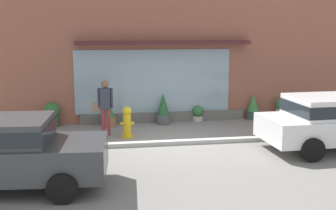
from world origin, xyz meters
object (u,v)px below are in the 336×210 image
(potted_plant_window_center, at_px, (163,109))
(potted_plant_near_hydrant, at_px, (198,113))
(fire_hydrant, at_px, (127,122))
(potted_plant_low_front, at_px, (52,114))
(pedestrian_with_handbag, at_px, (105,103))
(potted_plant_window_left, at_px, (281,108))
(potted_plant_doorstep, at_px, (109,114))
(potted_plant_by_entrance, at_px, (253,107))

(potted_plant_window_center, height_order, potted_plant_near_hydrant, potted_plant_window_center)
(fire_hydrant, xyz_separation_m, potted_plant_low_front, (-2.46, 1.98, -0.06))
(pedestrian_with_handbag, height_order, potted_plant_window_left, pedestrian_with_handbag)
(pedestrian_with_handbag, bearing_deg, potted_plant_doorstep, -86.29)
(pedestrian_with_handbag, bearing_deg, potted_plant_near_hydrant, -144.53)
(potted_plant_window_center, bearing_deg, potted_plant_near_hydrant, 12.32)
(potted_plant_near_hydrant, bearing_deg, pedestrian_with_handbag, -154.60)
(potted_plant_by_entrance, relative_size, potted_plant_doorstep, 1.08)
(potted_plant_low_front, distance_m, potted_plant_near_hydrant, 5.20)
(fire_hydrant, bearing_deg, potted_plant_low_front, 141.13)
(potted_plant_by_entrance, xyz_separation_m, potted_plant_near_hydrant, (-2.13, 0.01, -0.17))
(potted_plant_by_entrance, xyz_separation_m, potted_plant_doorstep, (-5.40, -0.34, -0.04))
(fire_hydrant, height_order, potted_plant_by_entrance, potted_plant_by_entrance)
(potted_plant_low_front, relative_size, potted_plant_window_left, 1.05)
(potted_plant_low_front, bearing_deg, fire_hydrant, -38.87)
(fire_hydrant, relative_size, potted_plant_doorstep, 1.08)
(pedestrian_with_handbag, relative_size, potted_plant_window_center, 1.59)
(fire_hydrant, relative_size, potted_plant_near_hydrant, 1.71)
(potted_plant_window_left, xyz_separation_m, potted_plant_by_entrance, (-1.06, 0.14, 0.04))
(potted_plant_low_front, distance_m, potted_plant_window_center, 3.88)
(potted_plant_near_hydrant, bearing_deg, potted_plant_low_front, 179.97)
(fire_hydrant, height_order, potted_plant_window_center, potted_plant_window_center)
(potted_plant_window_center, height_order, potted_plant_doorstep, potted_plant_window_center)
(fire_hydrant, height_order, potted_plant_doorstep, fire_hydrant)
(potted_plant_window_left, height_order, potted_plant_doorstep, potted_plant_doorstep)
(fire_hydrant, xyz_separation_m, potted_plant_window_center, (1.40, 1.69, 0.04))
(potted_plant_window_left, relative_size, potted_plant_by_entrance, 0.82)
(potted_plant_window_center, xyz_separation_m, potted_plant_by_entrance, (3.46, 0.28, -0.06))
(potted_plant_doorstep, bearing_deg, fire_hydrant, -72.01)
(pedestrian_with_handbag, xyz_separation_m, potted_plant_near_hydrant, (3.41, 1.62, -0.75))
(pedestrian_with_handbag, distance_m, potted_plant_low_front, 2.49)
(potted_plant_low_front, distance_m, potted_plant_doorstep, 1.96)
(potted_plant_window_left, distance_m, potted_plant_near_hydrant, 3.19)
(pedestrian_with_handbag, height_order, potted_plant_low_front, pedestrian_with_handbag)
(potted_plant_by_entrance, relative_size, potted_plant_near_hydrant, 1.72)
(potted_plant_window_center, xyz_separation_m, potted_plant_window_left, (4.52, 0.14, -0.10))
(fire_hydrant, xyz_separation_m, potted_plant_near_hydrant, (2.74, 1.98, -0.20))
(fire_hydrant, distance_m, potted_plant_doorstep, 1.71)
(potted_plant_window_center, bearing_deg, potted_plant_doorstep, -178.18)
(potted_plant_window_left, bearing_deg, potted_plant_near_hydrant, 177.20)
(potted_plant_window_center, relative_size, potted_plant_near_hydrant, 1.95)
(potted_plant_doorstep, bearing_deg, potted_plant_window_center, 1.82)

